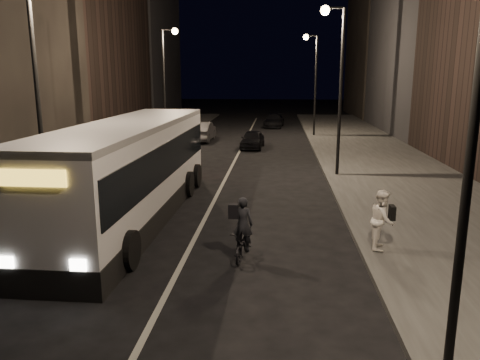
% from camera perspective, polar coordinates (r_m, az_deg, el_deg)
% --- Properties ---
extents(ground, '(180.00, 180.00, 0.00)m').
position_cam_1_polar(ground, '(12.84, -7.43, -10.69)').
color(ground, black).
rests_on(ground, ground).
extents(sidewalk_right, '(7.00, 70.00, 0.16)m').
position_cam_1_polar(sidewalk_right, '(26.67, 17.39, 1.30)').
color(sidewalk_right, '#353532').
rests_on(sidewalk_right, ground).
extents(sidewalk_left, '(7.00, 70.00, 0.16)m').
position_cam_1_polar(sidewalk_left, '(28.26, -18.53, 1.84)').
color(sidewalk_left, '#353532').
rests_on(sidewalk_left, ground).
extents(building_row_right, '(8.00, 61.00, 21.00)m').
position_cam_1_polar(building_row_right, '(41.62, 24.85, 19.06)').
color(building_row_right, black).
rests_on(building_row_right, ground).
extents(building_row_left, '(8.00, 61.00, 22.00)m').
position_cam_1_polar(building_row_left, '(44.51, -21.36, 19.51)').
color(building_row_left, black).
rests_on(building_row_left, ground).
extents(streetlight_right_near, '(1.20, 0.44, 8.12)m').
position_cam_1_polar(streetlight_right_near, '(8.01, 25.55, 13.56)').
color(streetlight_right_near, black).
rests_on(streetlight_right_near, sidewalk_right).
extents(streetlight_right_mid, '(1.20, 0.44, 8.12)m').
position_cam_1_polar(streetlight_right_mid, '(23.68, 11.63, 13.13)').
color(streetlight_right_mid, black).
rests_on(streetlight_right_mid, sidewalk_right).
extents(streetlight_right_far, '(1.20, 0.44, 8.12)m').
position_cam_1_polar(streetlight_right_far, '(39.61, 8.85, 12.95)').
color(streetlight_right_far, black).
rests_on(streetlight_right_far, sidewalk_right).
extents(streetlight_left_near, '(1.20, 0.44, 8.12)m').
position_cam_1_polar(streetlight_left_near, '(17.41, -22.95, 12.66)').
color(streetlight_left_near, black).
rests_on(streetlight_left_near, sidewalk_left).
extents(streetlight_left_far, '(1.20, 0.44, 8.12)m').
position_cam_1_polar(streetlight_left_far, '(34.44, -8.87, 13.01)').
color(streetlight_left_far, black).
rests_on(streetlight_left_far, sidewalk_left).
extents(city_bus, '(3.20, 12.96, 3.47)m').
position_cam_1_polar(city_bus, '(17.05, -13.12, 1.59)').
color(city_bus, silver).
rests_on(city_bus, ground).
extents(cyclist_on_bicycle, '(0.77, 1.67, 1.85)m').
position_cam_1_polar(cyclist_on_bicycle, '(13.15, 0.37, -7.13)').
color(cyclist_on_bicycle, black).
rests_on(cyclist_on_bicycle, ground).
extents(pedestrian_woman, '(0.83, 0.97, 1.74)m').
position_cam_1_polar(pedestrian_woman, '(14.03, 16.94, -4.64)').
color(pedestrian_woman, white).
rests_on(pedestrian_woman, sidewalk_right).
extents(car_near, '(1.73, 3.79, 1.26)m').
position_cam_1_polar(car_near, '(33.16, 1.53, 4.97)').
color(car_near, black).
rests_on(car_near, ground).
extents(car_mid, '(1.66, 4.65, 1.53)m').
position_cam_1_polar(car_mid, '(36.88, -4.69, 5.93)').
color(car_mid, '#313133').
rests_on(car_mid, ground).
extents(car_far, '(2.17, 4.56, 1.28)m').
position_cam_1_polar(car_far, '(47.08, 4.17, 7.24)').
color(car_far, black).
rests_on(car_far, ground).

